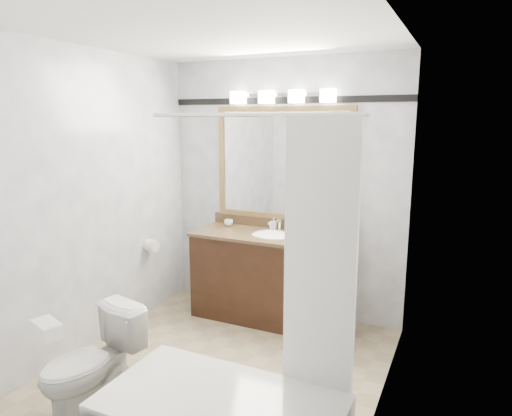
% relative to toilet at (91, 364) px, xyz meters
% --- Properties ---
extents(room, '(2.42, 2.62, 2.52)m').
position_rel_toilet_xyz_m(room, '(0.51, 0.82, 0.91)').
color(room, tan).
rests_on(room, ground).
extents(vanity, '(1.53, 0.58, 0.97)m').
position_rel_toilet_xyz_m(vanity, '(0.51, 1.83, 0.10)').
color(vanity, black).
rests_on(vanity, ground).
extents(mirror, '(1.40, 0.04, 1.10)m').
position_rel_toilet_xyz_m(mirror, '(0.51, 2.10, 1.16)').
color(mirror, '#9A7845').
rests_on(mirror, room).
extents(vanity_light_bar, '(1.02, 0.14, 0.12)m').
position_rel_toilet_xyz_m(vanity_light_bar, '(0.51, 2.04, 1.79)').
color(vanity_light_bar, silver).
rests_on(vanity_light_bar, room).
extents(accent_stripe, '(2.40, 0.01, 0.06)m').
position_rel_toilet_xyz_m(accent_stripe, '(0.51, 2.11, 1.76)').
color(accent_stripe, black).
rests_on(accent_stripe, room).
extents(tp_roll, '(0.11, 0.12, 0.12)m').
position_rel_toilet_xyz_m(tp_roll, '(-0.63, 1.48, 0.36)').
color(tp_roll, white).
rests_on(tp_roll, room).
extents(toilet, '(0.52, 0.74, 0.69)m').
position_rel_toilet_xyz_m(toilet, '(0.00, 0.00, 0.00)').
color(toilet, white).
rests_on(toilet, ground).
extents(tissue_box, '(0.23, 0.17, 0.08)m').
position_rel_toilet_xyz_m(tissue_box, '(0.00, -0.30, 0.39)').
color(tissue_box, white).
rests_on(tissue_box, toilet).
extents(coffee_maker, '(0.18, 0.23, 0.35)m').
position_rel_toilet_xyz_m(coffee_maker, '(1.14, 1.87, 0.69)').
color(coffee_maker, black).
rests_on(coffee_maker, vanity).
extents(cup_left, '(0.10, 0.10, 0.07)m').
position_rel_toilet_xyz_m(cup_left, '(-0.04, 1.98, 0.54)').
color(cup_left, white).
rests_on(cup_left, vanity).
extents(soap_bottle_a, '(0.06, 0.06, 0.11)m').
position_rel_toilet_xyz_m(soap_bottle_a, '(0.44, 2.04, 0.56)').
color(soap_bottle_a, white).
rests_on(soap_bottle_a, vanity).
extents(soap_bottle_b, '(0.07, 0.07, 0.09)m').
position_rel_toilet_xyz_m(soap_bottle_b, '(0.70, 1.98, 0.55)').
color(soap_bottle_b, white).
rests_on(soap_bottle_b, vanity).
extents(soap_bar, '(0.09, 0.07, 0.03)m').
position_rel_toilet_xyz_m(soap_bar, '(0.67, 1.95, 0.52)').
color(soap_bar, beige).
rests_on(soap_bar, vanity).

